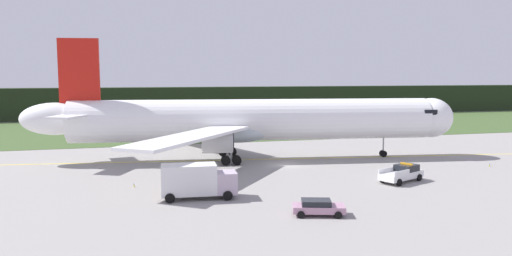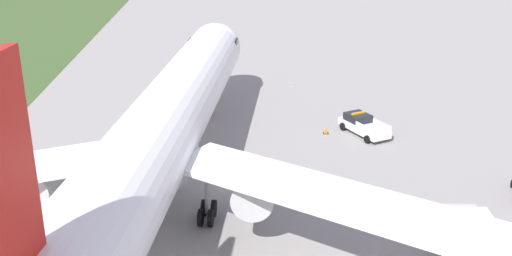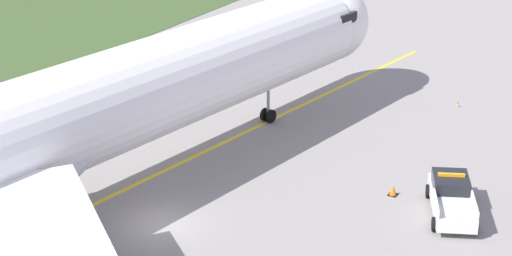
# 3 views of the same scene
# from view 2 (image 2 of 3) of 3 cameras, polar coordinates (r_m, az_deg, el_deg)

# --- Properties ---
(ground) EXTENTS (320.00, 320.00, 0.00)m
(ground) POSITION_cam_2_polar(r_m,az_deg,el_deg) (48.24, -2.32, -4.72)
(ground) COLOR gray
(taxiway_centerline_main) EXTENTS (76.68, 10.99, 0.01)m
(taxiway_centerline_main) POSITION_cam_2_polar(r_m,az_deg,el_deg) (45.77, -8.46, -6.42)
(taxiway_centerline_main) COLOR yellow
(taxiway_centerline_main) RESTS_ON ground
(airliner) EXTENTS (58.78, 44.29, 16.18)m
(airliner) POSITION_cam_2_polar(r_m,az_deg,el_deg) (43.16, -8.98, -0.38)
(airliner) COLOR white
(airliner) RESTS_ON ground
(ops_pickup_truck) EXTENTS (5.95, 4.23, 1.94)m
(ops_pickup_truck) POSITION_cam_2_polar(r_m,az_deg,el_deg) (57.64, 10.13, 0.28)
(ops_pickup_truck) COLOR silver
(ops_pickup_truck) RESTS_ON ground
(catering_truck) EXTENTS (7.13, 3.16, 3.41)m
(catering_truck) POSITION_cam_2_polar(r_m,az_deg,el_deg) (38.32, 19.96, -10.32)
(catering_truck) COLOR #B4A2B6
(catering_truck) RESTS_ON ground
(apron_cone) EXTENTS (0.50, 0.50, 0.64)m
(apron_cone) POSITION_cam_2_polar(r_m,az_deg,el_deg) (57.47, 6.68, -0.22)
(apron_cone) COLOR black
(apron_cone) RESTS_ON ground
(taxiway_edge_light_east) EXTENTS (0.12, 0.12, 0.38)m
(taxiway_edge_light_east) POSITION_cam_2_polar(r_m,az_deg,el_deg) (71.48, 3.63, 4.00)
(taxiway_edge_light_east) COLOR yellow
(taxiway_edge_light_east) RESTS_ON ground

